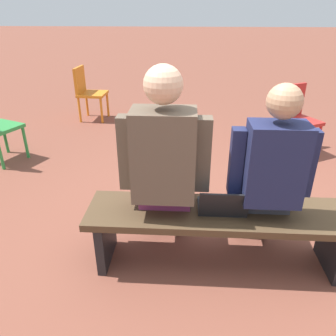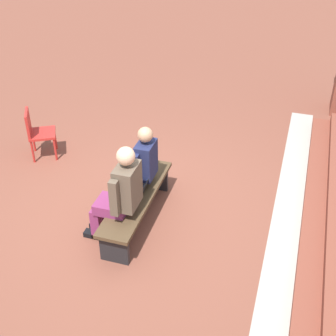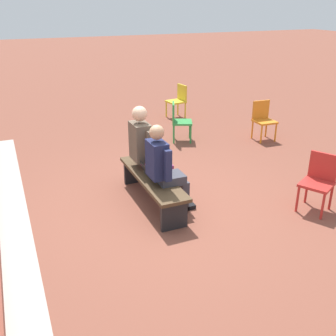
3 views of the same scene
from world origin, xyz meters
name	(u,v)px [view 2 (image 2 of 3)]	position (x,y,z in m)	size (l,w,h in m)	color
ground_plane	(136,212)	(0.00, 0.00, 0.00)	(60.00, 60.00, 0.00)	brown
concrete_strip	(282,250)	(0.18, 2.07, 0.00)	(7.93, 0.40, 0.01)	#A8A399
brick_steps	(328,253)	(0.18, 2.62, 0.12)	(7.13, 0.60, 0.30)	brown
bench	(137,201)	(0.18, 0.10, 0.35)	(1.80, 0.44, 0.45)	#4C3823
person_student	(139,166)	(-0.13, 0.03, 0.71)	(0.53, 0.67, 1.32)	#383842
person_adult	(120,193)	(0.55, 0.02, 0.75)	(0.59, 0.74, 1.42)	#7F2D5B
laptop	(137,192)	(0.16, 0.11, 0.50)	(0.32, 0.29, 0.21)	black
plastic_chair_near_bench_left	(37,131)	(-0.93, -2.04, 0.48)	(0.57, 0.57, 0.84)	red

